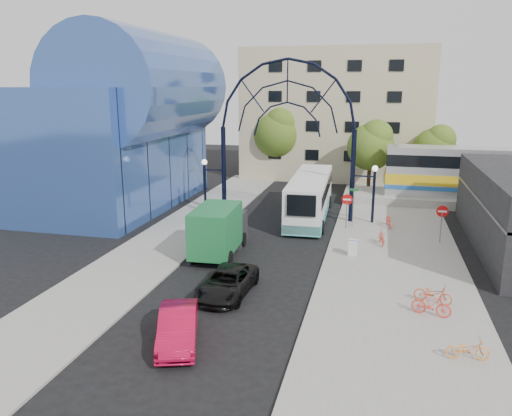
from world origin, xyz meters
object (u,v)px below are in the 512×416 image
(stop_sign, at_px, (347,203))
(tree_north_c, at_px, (436,147))
(tree_north_b, at_px, (278,132))
(city_bus, at_px, (310,196))
(bike_far_c, at_px, (468,349))
(do_not_enter_sign, at_px, (442,215))
(gateway_arch, at_px, (287,107))
(street_name_sign, at_px, (353,199))
(black_suv, at_px, (227,283))
(bike_far_a, at_px, (433,294))
(green_truck, at_px, (219,230))
(sandwich_board, at_px, (353,246))
(bike_near_b, at_px, (382,237))
(red_sedan, at_px, (178,327))
(bike_near_a, at_px, (389,220))
(bike_far_b, at_px, (431,305))
(tree_north_a, at_px, (372,144))

(stop_sign, height_order, tree_north_c, tree_north_c)
(stop_sign, xyz_separation_m, tree_north_b, (-8.68, 17.93, 3.27))
(city_bus, xyz_separation_m, bike_far_c, (8.68, -19.68, -1.18))
(do_not_enter_sign, height_order, tree_north_c, tree_north_c)
(do_not_enter_sign, relative_size, bike_far_c, 1.55)
(gateway_arch, height_order, street_name_sign, gateway_arch)
(black_suv, relative_size, bike_far_a, 2.65)
(do_not_enter_sign, relative_size, green_truck, 0.39)
(sandwich_board, xyz_separation_m, black_suv, (-5.72, -7.08, -0.09))
(gateway_arch, distance_m, sandwich_board, 12.52)
(street_name_sign, distance_m, bike_far_c, 18.33)
(do_not_enter_sign, distance_m, green_truck, 14.40)
(gateway_arch, bearing_deg, stop_sign, -22.63)
(do_not_enter_sign, distance_m, sandwich_board, 6.85)
(do_not_enter_sign, xyz_separation_m, tree_north_c, (1.12, 17.93, 2.30))
(stop_sign, height_order, bike_near_b, stop_sign)
(sandwich_board, distance_m, red_sedan, 13.62)
(stop_sign, distance_m, bike_near_b, 4.37)
(bike_far_a, bearing_deg, city_bus, 44.62)
(tree_north_b, relative_size, bike_near_a, 4.41)
(stop_sign, relative_size, green_truck, 0.40)
(street_name_sign, bearing_deg, bike_near_a, 11.94)
(bike_near_a, bearing_deg, bike_far_a, -92.31)
(black_suv, distance_m, bike_far_b, 9.57)
(bike_near_a, relative_size, bike_far_b, 1.05)
(green_truck, xyz_separation_m, black_suv, (2.28, -5.83, -0.91))
(stop_sign, xyz_separation_m, tree_north_c, (7.32, 15.93, 2.28))
(bike_near_a, height_order, bike_far_a, bike_near_a)
(tree_north_a, relative_size, city_bus, 0.58)
(street_name_sign, relative_size, red_sedan, 0.66)
(street_name_sign, xyz_separation_m, tree_north_a, (0.92, 13.33, 2.48))
(sandwich_board, height_order, bike_near_b, sandwich_board)
(stop_sign, height_order, tree_north_b, tree_north_b)
(tree_north_b, bearing_deg, gateway_arch, -76.32)
(gateway_arch, relative_size, stop_sign, 5.46)
(tree_north_a, distance_m, bike_near_a, 13.50)
(street_name_sign, relative_size, sandwich_board, 2.83)
(city_bus, relative_size, bike_far_a, 6.86)
(street_name_sign, distance_m, sandwich_board, 6.78)
(stop_sign, distance_m, tree_north_c, 17.68)
(city_bus, xyz_separation_m, bike_far_a, (7.88, -14.71, -1.14))
(do_not_enter_sign, relative_size, tree_north_a, 0.35)
(do_not_enter_sign, distance_m, bike_near_b, 4.17)
(sandwich_board, bearing_deg, tree_north_c, 73.45)
(bike_far_a, bearing_deg, gateway_arch, 51.19)
(green_truck, relative_size, black_suv, 1.35)
(sandwich_board, xyz_separation_m, red_sedan, (-6.25, -12.11, -0.04))
(tree_north_b, bearing_deg, bike_near_a, -55.14)
(do_not_enter_sign, relative_size, tree_north_b, 0.31)
(sandwich_board, height_order, bike_near_a, sandwich_board)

